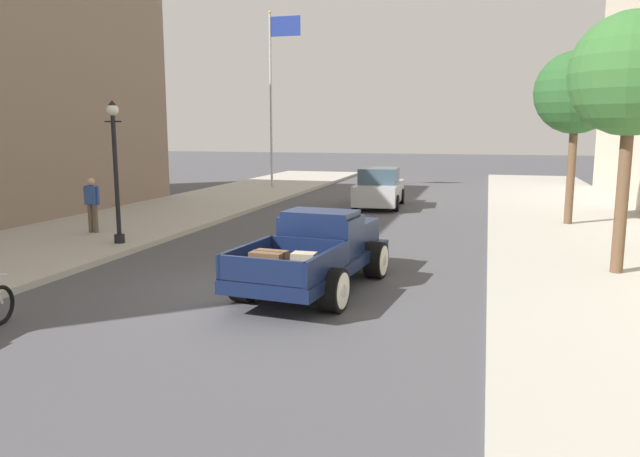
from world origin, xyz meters
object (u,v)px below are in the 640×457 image
object	(u,v)px
hotrod_truck_navy	(319,250)
car_background_silver	(379,189)
street_lamp_near	(115,161)
street_tree_second	(576,93)
pedestrian_sidewalk_left	(92,202)
street_tree_nearest	(632,75)
flagpole	(275,80)

from	to	relation	value
hotrod_truck_navy	car_background_silver	distance (m)	13.20
street_lamp_near	street_tree_second	distance (m)	14.29
pedestrian_sidewalk_left	street_tree_second	distance (m)	15.52
pedestrian_sidewalk_left	street_lamp_near	bearing A→B (deg)	-36.37
street_tree_nearest	street_tree_second	distance (m)	7.10
street_tree_second	flagpole	bearing A→B (deg)	144.96
pedestrian_sidewalk_left	car_background_silver	bearing A→B (deg)	53.23
street_lamp_near	pedestrian_sidewalk_left	bearing A→B (deg)	143.63
car_background_silver	pedestrian_sidewalk_left	bearing A→B (deg)	-126.77
street_tree_nearest	street_tree_second	size ratio (longest dim) A/B	0.99
pedestrian_sidewalk_left	street_lamp_near	size ratio (longest dim) A/B	0.43
pedestrian_sidewalk_left	flagpole	bearing A→B (deg)	88.51
pedestrian_sidewalk_left	street_tree_second	bearing A→B (deg)	22.05
hotrod_truck_navy	car_background_silver	size ratio (longest dim) A/B	1.15
street_lamp_near	street_tree_nearest	xyz separation A→B (m)	(12.47, -0.11, 1.96)
pedestrian_sidewalk_left	street_lamp_near	world-z (taller)	street_lamp_near
street_lamp_near	street_tree_nearest	world-z (taller)	street_tree_nearest
flagpole	street_tree_nearest	size ratio (longest dim) A/B	1.66
car_background_silver	flagpole	world-z (taller)	flagpole
hotrod_truck_navy	street_tree_nearest	world-z (taller)	street_tree_nearest
flagpole	pedestrian_sidewalk_left	bearing A→B (deg)	-91.49
hotrod_truck_navy	flagpole	world-z (taller)	flagpole
flagpole	street_tree_nearest	world-z (taller)	flagpole
hotrod_truck_navy	car_background_silver	world-z (taller)	car_background_silver
car_background_silver	street_tree_nearest	distance (m)	13.49
car_background_silver	flagpole	bearing A→B (deg)	138.97
pedestrian_sidewalk_left	flagpole	world-z (taller)	flagpole
hotrod_truck_navy	pedestrian_sidewalk_left	size ratio (longest dim) A/B	3.07
street_lamp_near	flagpole	xyz separation A→B (m)	(-1.36, 16.57, 3.39)
car_background_silver	pedestrian_sidewalk_left	size ratio (longest dim) A/B	2.66
street_lamp_near	street_tree_second	bearing A→B (deg)	29.60
street_tree_second	hotrod_truck_navy	bearing A→B (deg)	-122.29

